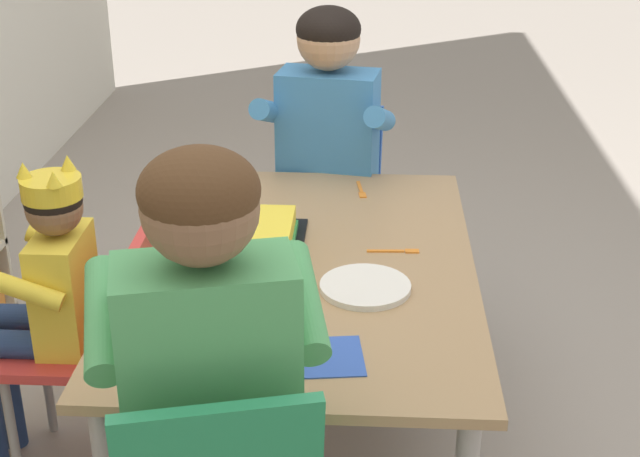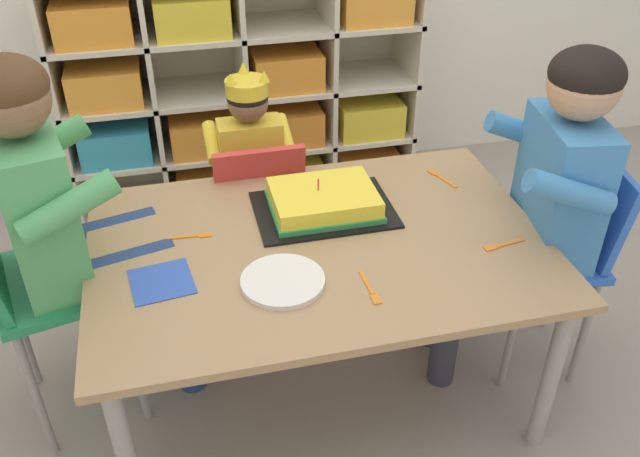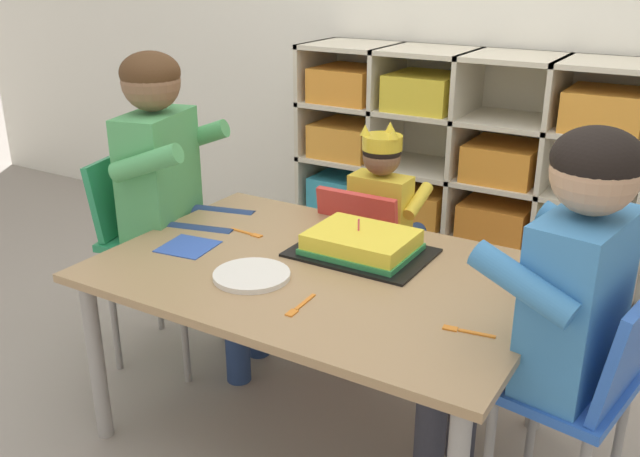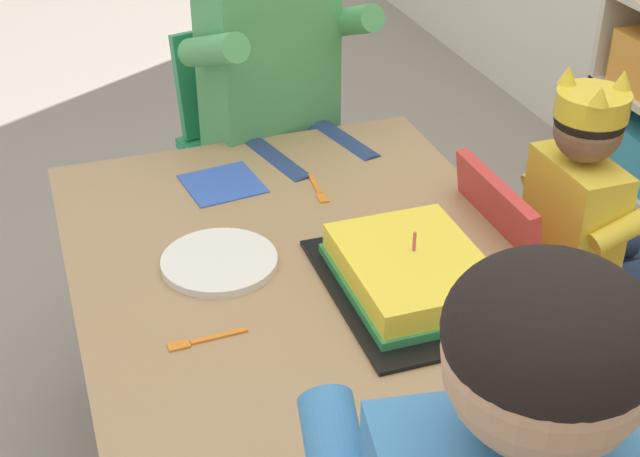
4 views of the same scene
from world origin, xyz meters
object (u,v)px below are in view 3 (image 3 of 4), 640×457
Objects in this scene: child_with_crown at (385,209)px; fork_by_napkin at (506,271)px; fork_near_child_seat at (248,233)px; birthday_cake_on_tray at (362,245)px; classroom_chair_blue at (370,255)px; fork_at_table_front_edge at (465,331)px; paper_plate_stack at (252,275)px; activity_table at (321,286)px; guest_at_table_side at (551,292)px; classroom_chair_guest_side at (586,386)px; classroom_chair_adult_side at (150,232)px; adult_helper_seated at (176,177)px; fork_near_cake_tray at (300,306)px.

child_with_crown reaches higher than fork_by_napkin.
child_with_crown is at bearing -110.62° from fork_near_child_seat.
classroom_chair_blue is at bearing 112.71° from birthday_cake_on_tray.
fork_at_table_front_edge is at bearing -15.19° from fork_by_napkin.
classroom_chair_blue is at bearing 87.28° from paper_plate_stack.
activity_table is at bearing 100.63° from classroom_chair_blue.
classroom_chair_guest_side is at bearing 90.00° from guest_at_table_side.
classroom_chair_adult_side is 0.71× the size of guest_at_table_side.
fork_near_child_seat is at bearing -98.16° from fork_by_napkin.
classroom_chair_guest_side is 1.09m from fork_near_child_seat.
paper_plate_stack is 1.70× the size of fork_at_table_front_edge.
paper_plate_stack is 0.71m from fork_by_napkin.
birthday_cake_on_tray is at bearing -101.80° from adult_helper_seated.
fork_near_cake_tray is at bearing -56.78° from fork_by_napkin.
adult_helper_seated is at bearing -87.41° from classroom_chair_guest_side.
paper_plate_stack reaches higher than fork_near_cake_tray.
birthday_cake_on_tray is 3.19× the size of fork_at_table_front_edge.
child_with_crown is at bearing 87.73° from paper_plate_stack.
adult_helper_seated is at bearing 41.93° from child_with_crown.
classroom_chair_blue reaches higher than fork_at_table_front_edge.
birthday_cake_on_tray is at bearing 107.29° from child_with_crown.
paper_plate_stack is 0.22m from fork_near_cake_tray.
fork_by_napkin is (-0.18, 0.26, -0.09)m from guest_at_table_side.
classroom_chair_blue reaches higher than activity_table.
fork_at_table_front_edge is (1.11, -0.26, -0.13)m from adult_helper_seated.
fork_at_table_front_edge is (0.57, -0.64, 0.17)m from classroom_chair_blue.
classroom_chair_adult_side is 1.05× the size of classroom_chair_guest_side.
fork_at_table_front_edge is 0.41m from fork_near_cake_tray.
adult_helper_seated reaches higher than classroom_chair_adult_side.
fork_near_child_seat is at bearing 162.50° from activity_table.
birthday_cake_on_tray is at bearing -94.72° from fork_by_napkin.
adult_helper_seated is at bearing 34.68° from classroom_chair_blue.
paper_plate_stack is at bearing 173.59° from fork_at_table_front_edge.
child_with_crown is 6.70× the size of fork_by_napkin.
classroom_chair_adult_side is 1.40m from guest_at_table_side.
fork_by_napkin is at bearing -125.08° from classroom_chair_guest_side.
fork_near_cake_tray is (-0.38, -0.48, 0.00)m from fork_by_napkin.
activity_table is 1.90× the size of classroom_chair_blue.
classroom_chair_adult_side is (-0.75, 0.10, -0.02)m from activity_table.
classroom_chair_adult_side is 0.68× the size of adult_helper_seated.
classroom_chair_adult_side is 0.89m from fork_near_cake_tray.
classroom_chair_adult_side is 0.67m from paper_plate_stack.
fork_at_table_front_edge is at bearing 167.44° from fork_near_child_seat.
adult_helper_seated is 0.70m from birthday_cake_on_tray.
fork_near_child_seat is at bearing -107.36° from adult_helper_seated.
fork_near_cake_tray is (0.17, -0.73, 0.17)m from classroom_chair_blue.
paper_plate_stack is at bearing -73.11° from classroom_chair_guest_side.
guest_at_table_side is at bearing 10.16° from paper_plate_stack.
fork_by_napkin is 1.02× the size of fork_near_child_seat.
adult_helper_seated is (-0.54, -0.49, 0.16)m from child_with_crown.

